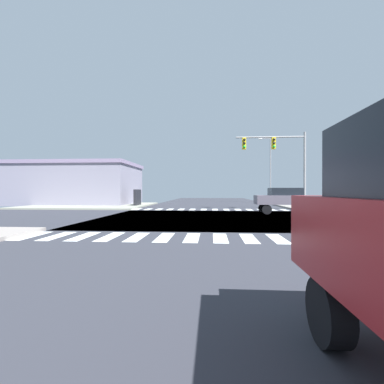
{
  "coord_description": "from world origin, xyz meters",
  "views": [
    {
      "loc": [
        -0.06,
        -17.07,
        1.68
      ],
      "look_at": [
        -1.79,
        7.21,
        1.56
      ],
      "focal_mm": 25.73,
      "sensor_mm": 36.0,
      "label": 1
    }
  ],
  "objects_px": {
    "traffic_signal_mast": "(278,153)",
    "sedan_middle_2": "(285,198)",
    "street_lamp": "(269,164)",
    "bank_building": "(76,184)"
  },
  "relations": [
    {
      "from": "traffic_signal_mast",
      "to": "street_lamp",
      "type": "distance_m",
      "value": 13.96
    },
    {
      "from": "street_lamp",
      "to": "sedan_middle_2",
      "type": "height_order",
      "value": "street_lamp"
    },
    {
      "from": "street_lamp",
      "to": "bank_building",
      "type": "xyz_separation_m",
      "value": [
        -24.15,
        -6.13,
        -2.77
      ]
    },
    {
      "from": "bank_building",
      "to": "sedan_middle_2",
      "type": "distance_m",
      "value": 24.63
    },
    {
      "from": "traffic_signal_mast",
      "to": "street_lamp",
      "type": "xyz_separation_m",
      "value": [
        2.02,
        13.8,
        0.3
      ]
    },
    {
      "from": "traffic_signal_mast",
      "to": "bank_building",
      "type": "bearing_deg",
      "value": 160.88
    },
    {
      "from": "traffic_signal_mast",
      "to": "sedan_middle_2",
      "type": "height_order",
      "value": "traffic_signal_mast"
    },
    {
      "from": "street_lamp",
      "to": "bank_building",
      "type": "height_order",
      "value": "street_lamp"
    },
    {
      "from": "bank_building",
      "to": "sedan_middle_2",
      "type": "relative_size",
      "value": 3.66
    },
    {
      "from": "bank_building",
      "to": "street_lamp",
      "type": "bearing_deg",
      "value": 14.25
    }
  ]
}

